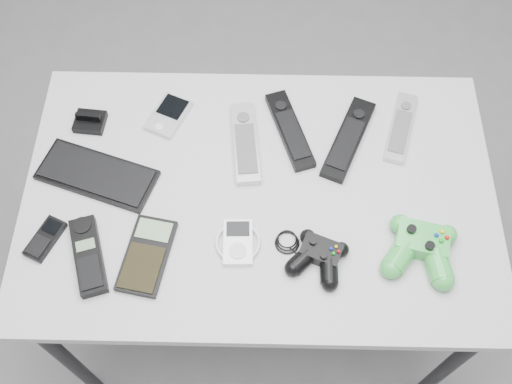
{
  "coord_description": "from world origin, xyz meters",
  "views": [
    {
      "loc": [
        0.08,
        -0.72,
        1.96
      ],
      "look_at": [
        0.07,
        -0.05,
        0.76
      ],
      "focal_mm": 42.0,
      "sensor_mm": 36.0,
      "label": 1
    }
  ],
  "objects_px": {
    "pda": "(168,115)",
    "cordless_handset": "(88,256)",
    "remote_silver_b": "(401,127)",
    "remote_black_a": "(290,130)",
    "remote_black_b": "(348,139)",
    "mp3_player": "(238,242)",
    "pda_keyboard": "(97,175)",
    "mobile_phone": "(45,239)",
    "controller_green": "(421,247)",
    "desk": "(259,205)",
    "controller_black": "(319,256)",
    "remote_silver_a": "(245,143)",
    "calculator": "(147,255)"
  },
  "relations": [
    {
      "from": "remote_silver_b",
      "to": "remote_black_a",
      "type": "bearing_deg",
      "value": -161.35
    },
    {
      "from": "calculator",
      "to": "remote_silver_a",
      "type": "bearing_deg",
      "value": 65.76
    },
    {
      "from": "controller_black",
      "to": "desk",
      "type": "bearing_deg",
      "value": 150.48
    },
    {
      "from": "calculator",
      "to": "pda",
      "type": "bearing_deg",
      "value": 98.64
    },
    {
      "from": "mobile_phone",
      "to": "controller_black",
      "type": "bearing_deg",
      "value": 21.12
    },
    {
      "from": "mp3_player",
      "to": "remote_black_a",
      "type": "bearing_deg",
      "value": 67.41
    },
    {
      "from": "desk",
      "to": "mp3_player",
      "type": "bearing_deg",
      "value": -109.09
    },
    {
      "from": "remote_silver_a",
      "to": "remote_black_a",
      "type": "relative_size",
      "value": 0.98
    },
    {
      "from": "pda",
      "to": "mobile_phone",
      "type": "height_order",
      "value": "pda"
    },
    {
      "from": "mobile_phone",
      "to": "controller_black",
      "type": "xyz_separation_m",
      "value": [
        0.61,
        -0.03,
        0.01
      ]
    },
    {
      "from": "remote_silver_b",
      "to": "cordless_handset",
      "type": "xyz_separation_m",
      "value": [
        -0.72,
        -0.36,
        0.0
      ]
    },
    {
      "from": "remote_black_b",
      "to": "controller_black",
      "type": "bearing_deg",
      "value": -81.89
    },
    {
      "from": "remote_black_b",
      "to": "mp3_player",
      "type": "bearing_deg",
      "value": -110.02
    },
    {
      "from": "pda_keyboard",
      "to": "remote_silver_b",
      "type": "xyz_separation_m",
      "value": [
        0.73,
        0.15,
        0.0
      ]
    },
    {
      "from": "desk",
      "to": "mobile_phone",
      "type": "xyz_separation_m",
      "value": [
        -0.48,
        -0.13,
        0.07
      ]
    },
    {
      "from": "pda",
      "to": "remote_black_a",
      "type": "bearing_deg",
      "value": 16.3
    },
    {
      "from": "cordless_handset",
      "to": "controller_black",
      "type": "xyz_separation_m",
      "value": [
        0.5,
        0.01,
        0.01
      ]
    },
    {
      "from": "mp3_player",
      "to": "controller_green",
      "type": "xyz_separation_m",
      "value": [
        0.4,
        -0.01,
        0.02
      ]
    },
    {
      "from": "mp3_player",
      "to": "controller_green",
      "type": "distance_m",
      "value": 0.4
    },
    {
      "from": "pda_keyboard",
      "to": "remote_silver_a",
      "type": "relative_size",
      "value": 1.21
    },
    {
      "from": "pda_keyboard",
      "to": "mp3_player",
      "type": "height_order",
      "value": "mp3_player"
    },
    {
      "from": "remote_black_b",
      "to": "pda_keyboard",
      "type": "bearing_deg",
      "value": -146.58
    },
    {
      "from": "pda_keyboard",
      "to": "mp3_player",
      "type": "relative_size",
      "value": 2.57
    },
    {
      "from": "pda_keyboard",
      "to": "mobile_phone",
      "type": "xyz_separation_m",
      "value": [
        -0.09,
        -0.17,
        0.0
      ]
    },
    {
      "from": "pda",
      "to": "mp3_player",
      "type": "distance_m",
      "value": 0.39
    },
    {
      "from": "desk",
      "to": "controller_green",
      "type": "relative_size",
      "value": 6.51
    },
    {
      "from": "desk",
      "to": "calculator",
      "type": "height_order",
      "value": "calculator"
    },
    {
      "from": "remote_black_a",
      "to": "calculator",
      "type": "bearing_deg",
      "value": -151.75
    },
    {
      "from": "controller_black",
      "to": "controller_green",
      "type": "xyz_separation_m",
      "value": [
        0.22,
        0.02,
        0.01
      ]
    },
    {
      "from": "desk",
      "to": "pda",
      "type": "height_order",
      "value": "pda"
    },
    {
      "from": "cordless_handset",
      "to": "calculator",
      "type": "bearing_deg",
      "value": -15.22
    },
    {
      "from": "remote_silver_a",
      "to": "remote_black_b",
      "type": "height_order",
      "value": "remote_silver_a"
    },
    {
      "from": "remote_silver_b",
      "to": "mobile_phone",
      "type": "distance_m",
      "value": 0.88
    },
    {
      "from": "desk",
      "to": "remote_silver_a",
      "type": "relative_size",
      "value": 4.85
    },
    {
      "from": "controller_green",
      "to": "controller_black",
      "type": "bearing_deg",
      "value": -160.75
    },
    {
      "from": "remote_silver_b",
      "to": "cordless_handset",
      "type": "relative_size",
      "value": 1.13
    },
    {
      "from": "remote_black_b",
      "to": "cordless_handset",
      "type": "xyz_separation_m",
      "value": [
        -0.59,
        -0.32,
        0.0
      ]
    },
    {
      "from": "remote_silver_b",
      "to": "controller_green",
      "type": "height_order",
      "value": "controller_green"
    },
    {
      "from": "remote_silver_b",
      "to": "remote_black_b",
      "type": "bearing_deg",
      "value": -148.3
    },
    {
      "from": "remote_silver_a",
      "to": "controller_green",
      "type": "height_order",
      "value": "controller_green"
    },
    {
      "from": "remote_silver_b",
      "to": "pda_keyboard",
      "type": "bearing_deg",
      "value": -152.59
    },
    {
      "from": "pda_keyboard",
      "to": "desk",
      "type": "bearing_deg",
      "value": 13.32
    },
    {
      "from": "cordless_handset",
      "to": "controller_black",
      "type": "relative_size",
      "value": 0.89
    },
    {
      "from": "desk",
      "to": "controller_black",
      "type": "height_order",
      "value": "controller_black"
    },
    {
      "from": "remote_black_a",
      "to": "cordless_handset",
      "type": "height_order",
      "value": "cordless_handset"
    },
    {
      "from": "remote_silver_a",
      "to": "cordless_handset",
      "type": "height_order",
      "value": "cordless_handset"
    },
    {
      "from": "pda",
      "to": "cordless_handset",
      "type": "distance_m",
      "value": 0.41
    },
    {
      "from": "pda",
      "to": "remote_silver_b",
      "type": "distance_m",
      "value": 0.58
    },
    {
      "from": "remote_silver_a",
      "to": "mp3_player",
      "type": "xyz_separation_m",
      "value": [
        -0.01,
        -0.26,
        -0.0
      ]
    },
    {
      "from": "desk",
      "to": "remote_black_a",
      "type": "xyz_separation_m",
      "value": [
        0.07,
        0.17,
        0.08
      ]
    }
  ]
}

